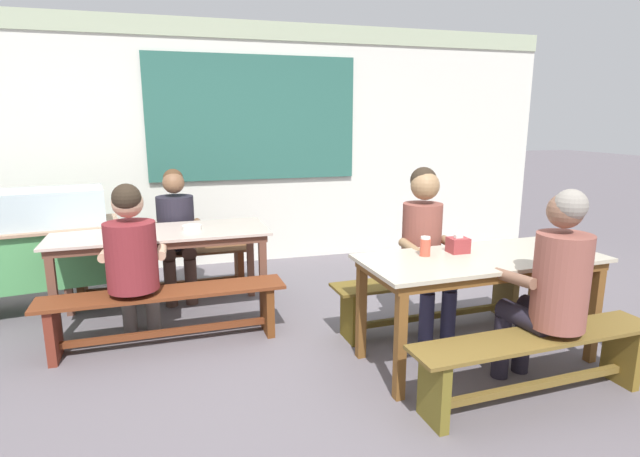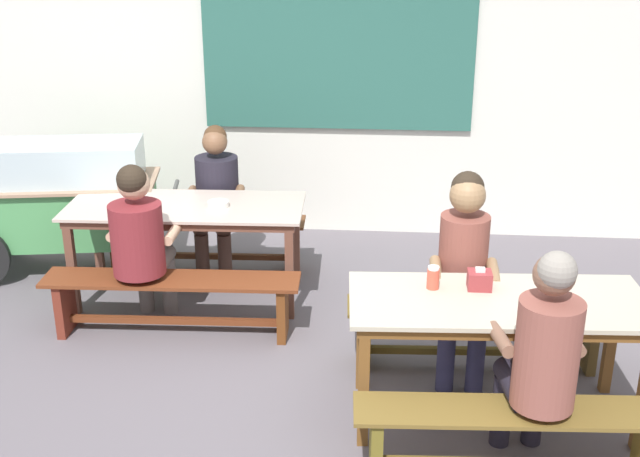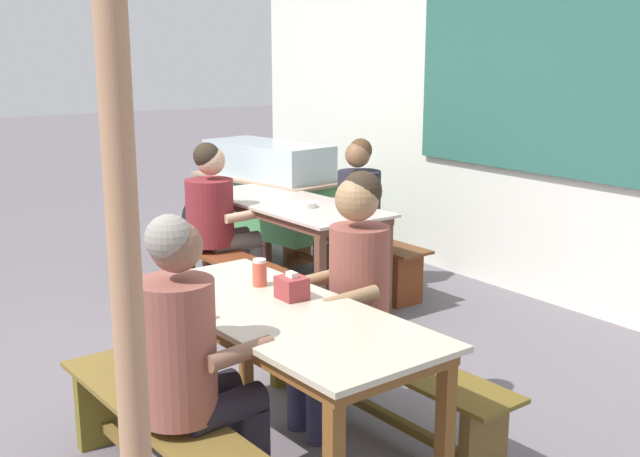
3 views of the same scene
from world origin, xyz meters
TOP-DOWN VIEW (x-y plane):
  - ground_plane at (0.00, 0.00)m, footprint 40.00×40.00m
  - backdrop_wall at (0.00, 2.80)m, footprint 7.47×0.23m
  - dining_table_far at (-1.00, 1.20)m, footprint 1.77×0.78m
  - dining_table_near at (1.12, -0.21)m, footprint 1.70×0.78m
  - bench_far_back at (-1.02, 1.78)m, footprint 1.70×0.37m
  - bench_far_front at (-0.98, 0.63)m, footprint 1.78×0.38m
  - bench_near_back at (1.09, 0.36)m, footprint 1.69×0.39m
  - bench_near_front at (1.14, -0.79)m, footprint 1.64×0.38m
  - food_cart at (-2.14, 1.69)m, footprint 1.88×0.95m
  - person_right_near_table at (0.96, 0.30)m, footprint 0.42×0.52m
  - person_left_back_turned at (-1.19, 0.68)m, footprint 0.47×0.58m
  - person_near_front at (1.26, -0.72)m, footprint 0.46×0.54m
  - person_center_facing at (-0.88, 1.73)m, footprint 0.47×0.56m
  - tissue_box at (1.02, -0.08)m, footprint 0.13×0.12m
  - condiment_jar at (0.75, -0.10)m, footprint 0.07×0.07m
  - soup_bowl at (-0.75, 1.18)m, footprint 0.16×0.16m

SIDE VIEW (x-z plane):
  - ground_plane at x=0.00m, z-range 0.00..0.00m
  - bench_near_front at x=1.14m, z-range 0.07..0.49m
  - bench_far_back at x=-1.02m, z-range 0.07..0.50m
  - bench_near_back at x=1.09m, z-range 0.07..0.50m
  - bench_far_front at x=-0.98m, z-range 0.08..0.51m
  - food_cart at x=-2.14m, z-range 0.09..1.17m
  - dining_table_near at x=1.12m, z-range 0.30..1.06m
  - dining_table_far at x=-1.00m, z-range 0.30..1.06m
  - person_center_facing at x=-0.88m, z-range 0.08..1.30m
  - person_left_back_turned at x=-1.19m, z-range 0.09..1.32m
  - person_near_front at x=1.26m, z-range 0.08..1.37m
  - person_right_near_table at x=0.96m, z-range 0.09..1.41m
  - soup_bowl at x=-0.75m, z-range 0.76..0.80m
  - tissue_box at x=1.02m, z-range 0.75..0.88m
  - condiment_jar at x=0.75m, z-range 0.76..0.89m
  - backdrop_wall at x=0.00m, z-range 0.07..2.80m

